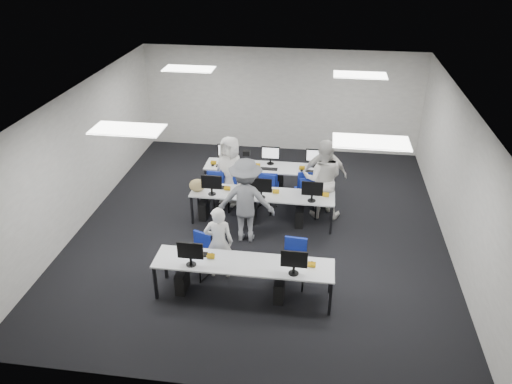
# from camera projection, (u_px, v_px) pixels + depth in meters

# --- Properties ---
(room) EXTENTS (9.00, 9.02, 3.00)m
(room) POSITION_uv_depth(u_px,v_px,m) (261.00, 166.00, 10.53)
(room) COLOR black
(room) RESTS_ON ground
(ceiling_panels) EXTENTS (5.20, 4.60, 0.02)m
(ceiling_panels) POSITION_uv_depth(u_px,v_px,m) (262.00, 98.00, 9.83)
(ceiling_panels) COLOR white
(ceiling_panels) RESTS_ON room
(desk_front) EXTENTS (3.20, 0.70, 0.73)m
(desk_front) POSITION_uv_depth(u_px,v_px,m) (243.00, 265.00, 8.82)
(desk_front) COLOR silver
(desk_front) RESTS_ON ground
(desk_mid) EXTENTS (3.20, 0.70, 0.73)m
(desk_mid) POSITION_uv_depth(u_px,v_px,m) (262.00, 196.00, 11.09)
(desk_mid) COLOR silver
(desk_mid) RESTS_ON ground
(desk_back) EXTENTS (3.20, 0.70, 0.73)m
(desk_back) POSITION_uv_depth(u_px,v_px,m) (269.00, 169.00, 12.31)
(desk_back) COLOR silver
(desk_back) RESTS_ON ground
(equipment_front) EXTENTS (2.51, 0.41, 1.19)m
(equipment_front) POSITION_uv_depth(u_px,v_px,m) (233.00, 279.00, 8.98)
(equipment_front) COLOR #0B3194
(equipment_front) RESTS_ON desk_front
(equipment_mid) EXTENTS (2.91, 0.41, 1.19)m
(equipment_mid) POSITION_uv_depth(u_px,v_px,m) (254.00, 208.00, 11.25)
(equipment_mid) COLOR white
(equipment_mid) RESTS_ON desk_mid
(equipment_back) EXTENTS (2.91, 0.41, 1.19)m
(equipment_back) POSITION_uv_depth(u_px,v_px,m) (277.00, 180.00, 12.46)
(equipment_back) COLOR white
(equipment_back) RESTS_ON desk_back
(chair_0) EXTENTS (0.55, 0.57, 0.84)m
(chair_0) POSITION_uv_depth(u_px,v_px,m) (199.00, 262.00, 9.59)
(chair_0) COLOR navy
(chair_0) RESTS_ON ground
(chair_1) EXTENTS (0.47, 0.51, 0.90)m
(chair_1) POSITION_uv_depth(u_px,v_px,m) (294.00, 270.00, 9.34)
(chair_1) COLOR navy
(chair_1) RESTS_ON ground
(chair_2) EXTENTS (0.55, 0.58, 0.89)m
(chair_2) POSITION_uv_depth(u_px,v_px,m) (226.00, 196.00, 11.89)
(chair_2) COLOR navy
(chair_2) RESTS_ON ground
(chair_3) EXTENTS (0.48, 0.51, 0.86)m
(chair_3) POSITION_uv_depth(u_px,v_px,m) (265.00, 200.00, 11.76)
(chair_3) COLOR navy
(chair_3) RESTS_ON ground
(chair_4) EXTENTS (0.49, 0.54, 0.97)m
(chair_4) POSITION_uv_depth(u_px,v_px,m) (306.00, 202.00, 11.58)
(chair_4) COLOR navy
(chair_4) RESTS_ON ground
(chair_5) EXTENTS (0.45, 0.49, 0.88)m
(chair_5) POSITION_uv_depth(u_px,v_px,m) (218.00, 191.00, 12.16)
(chair_5) COLOR navy
(chair_5) RESTS_ON ground
(chair_6) EXTENTS (0.43, 0.47, 0.87)m
(chair_6) POSITION_uv_depth(u_px,v_px,m) (269.00, 192.00, 12.09)
(chair_6) COLOR navy
(chair_6) RESTS_ON ground
(chair_7) EXTENTS (0.57, 0.60, 0.91)m
(chair_7) POSITION_uv_depth(u_px,v_px,m) (305.00, 198.00, 11.82)
(chair_7) COLOR navy
(chair_7) RESTS_ON ground
(handbag) EXTENTS (0.40, 0.30, 0.30)m
(handbag) POSITION_uv_depth(u_px,v_px,m) (197.00, 185.00, 11.10)
(handbag) COLOR tan
(handbag) RESTS_ON desk_mid
(student_0) EXTENTS (0.59, 0.42, 1.50)m
(student_0) POSITION_uv_depth(u_px,v_px,m) (219.00, 242.00, 9.33)
(student_0) COLOR silver
(student_0) RESTS_ON ground
(student_1) EXTENTS (0.93, 0.74, 1.87)m
(student_1) POSITION_uv_depth(u_px,v_px,m) (323.00, 179.00, 11.26)
(student_1) COLOR silver
(student_1) RESTS_ON ground
(student_2) EXTENTS (0.98, 0.84, 1.70)m
(student_2) POSITION_uv_depth(u_px,v_px,m) (230.00, 171.00, 11.81)
(student_2) COLOR silver
(student_2) RESTS_ON ground
(student_3) EXTENTS (1.05, 0.49, 1.75)m
(student_3) POSITION_uv_depth(u_px,v_px,m) (324.00, 175.00, 11.55)
(student_3) COLOR silver
(student_3) RESTS_ON ground
(photographer) EXTENTS (1.22, 0.72, 1.87)m
(photographer) POSITION_uv_depth(u_px,v_px,m) (246.00, 200.00, 10.37)
(photographer) COLOR slate
(photographer) RESTS_ON ground
(dslr_camera) EXTENTS (0.14, 0.18, 0.10)m
(dslr_camera) POSITION_uv_depth(u_px,v_px,m) (247.00, 153.00, 10.06)
(dslr_camera) COLOR black
(dslr_camera) RESTS_ON photographer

